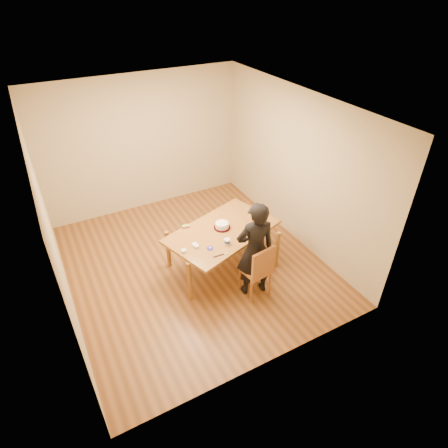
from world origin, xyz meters
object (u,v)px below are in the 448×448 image
dining_chair (255,270)px  cake (222,225)px  person (255,250)px  dining_table (223,231)px  cake_plate (222,227)px

dining_chair → cake: cake is taller
cake → person: size_ratio=0.14×
dining_table → person: (0.15, -0.73, 0.07)m
dining_chair → person: person is taller
cake_plate → cake: 0.04m
cake → person: bearing=-80.7°
dining_chair → cake_plate: bearing=89.9°
cake → dining_chair: bearing=-81.2°
cake_plate → cake: cake is taller
dining_table → person: bearing=-96.8°
cake → dining_table: bearing=-111.2°
dining_table → dining_chair: bearing=-97.5°
cake_plate → person: (0.13, -0.79, 0.04)m
dining_chair → cake_plate: 0.90m
dining_chair → cake_plate: (-0.13, 0.83, 0.31)m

